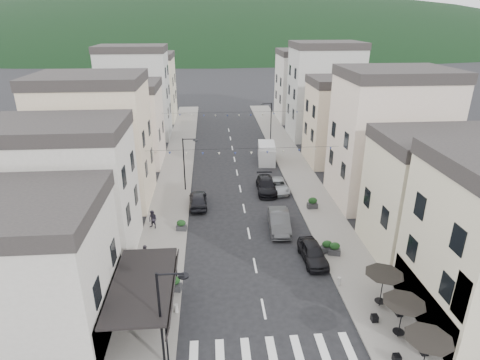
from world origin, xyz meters
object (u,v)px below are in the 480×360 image
Objects in this scene: parked_car_d at (266,185)px; pedestrian_a at (146,256)px; parked_car_e at (198,199)px; pedestrian_b at (153,219)px; parked_car_a at (313,253)px; parked_car_c at (278,186)px; parked_car_b at (279,221)px; delivery_van at (267,152)px.

parked_car_d is 17.58m from pedestrian_a.
parked_car_d is at bearing 34.83° from pedestrian_a.
pedestrian_a reaches higher than parked_car_e.
parked_car_e is at bearing 77.81° from pedestrian_b.
parked_car_a is 13.81m from parked_car_c.
parked_car_b is 8.50m from parked_car_d.
parked_car_a is at bearing 129.21° from parked_car_e.
parked_car_d is at bearing 63.17° from pedestrian_b.
pedestrian_a is (-11.15, -13.59, 0.29)m from parked_car_d.
parked_car_b is 12.25m from pedestrian_a.
delivery_van is 3.08× the size of pedestrian_a.
pedestrian_b reaches higher than parked_car_b.
delivery_van is 21.61m from pedestrian_b.
pedestrian_a is at bearing -135.61° from parked_car_c.
parked_car_c is at bearing 89.53° from parked_car_a.
pedestrian_b is (-13.16, 6.11, 0.26)m from parked_car_a.
parked_car_a is 0.97× the size of parked_car_e.
parked_car_a is 2.38× the size of pedestrian_a.
delivery_van is at bearing -125.94° from parked_car_e.
parked_car_e is 2.46× the size of pedestrian_a.
pedestrian_b reaches higher than parked_car_e.
delivery_van is at bearing 86.16° from parked_car_c.
parked_car_a is 5.49m from parked_car_b.
delivery_van is at bearing 88.49° from parked_car_a.
parked_car_d is 1.14× the size of parked_car_e.
delivery_van is at bearing 46.09° from pedestrian_a.
delivery_van is 3.18× the size of pedestrian_b.
delivery_van reaches higher than parked_car_e.
parked_car_e is at bearing -162.91° from parked_car_c.
parked_car_c is (-0.49, 13.80, -0.11)m from parked_car_a.
parked_car_b is at bearing -88.70° from delivery_van.
parked_car_b reaches higher than parked_car_c.
pedestrian_b is (-0.22, 6.01, -0.03)m from pedestrian_a.
parked_car_c is 2.56× the size of pedestrian_b.
parked_car_a is 0.77× the size of delivery_van.
parked_car_c is 1.31m from parked_car_d.
parked_car_e is (-9.20, 10.56, 0.02)m from parked_car_a.
parked_car_a is at bearing -83.37° from delivery_van.
delivery_van is (1.39, 18.37, 0.44)m from parked_car_b.
parked_car_c is at bearing 60.76° from pedestrian_b.
parked_car_a is 14.00m from parked_car_e.
delivery_van reaches higher than pedestrian_a.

